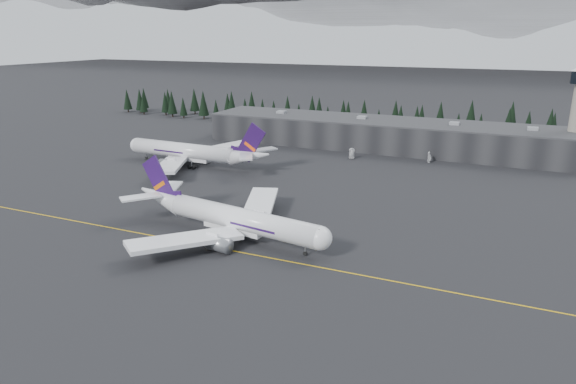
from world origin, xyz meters
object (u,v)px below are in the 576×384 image
at_px(terminal, 383,134).
at_px(jet_parked, 195,152).
at_px(gse_vehicle_b, 429,161).
at_px(jet_main, 226,216).
at_px(gse_vehicle_a, 352,157).

xyz_separation_m(terminal, jet_parked, (-58.48, -61.74, -0.95)).
bearing_deg(gse_vehicle_b, jet_parked, -68.21).
bearing_deg(jet_parked, jet_main, 131.92).
bearing_deg(gse_vehicle_a, terminal, 54.28).
relative_size(terminal, gse_vehicle_a, 34.96).
bearing_deg(jet_main, gse_vehicle_b, 79.60).
bearing_deg(jet_main, gse_vehicle_a, 96.14).
height_order(terminal, jet_parked, jet_parked).
height_order(jet_main, gse_vehicle_a, jet_main).
xyz_separation_m(terminal, gse_vehicle_a, (-6.42, -26.21, -5.66)).
distance_m(jet_main, jet_parked, 74.26).
bearing_deg(jet_parked, gse_vehicle_a, -143.56).
xyz_separation_m(terminal, gse_vehicle_b, (23.81, -19.81, -5.52)).
xyz_separation_m(jet_parked, gse_vehicle_a, (52.06, 35.53, -4.71)).
xyz_separation_m(terminal, jet_main, (-10.96, -118.80, -1.24)).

